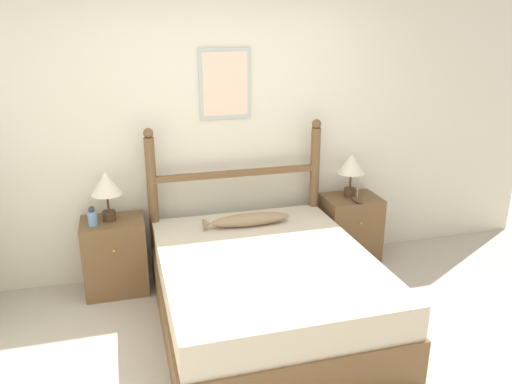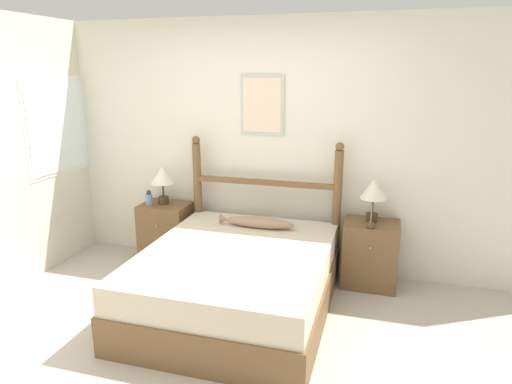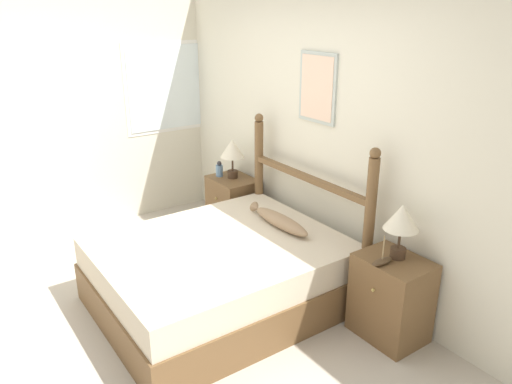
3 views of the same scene
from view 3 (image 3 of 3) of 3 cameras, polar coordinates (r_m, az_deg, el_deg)
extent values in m
plane|color=#B7AD9E|center=(4.13, -12.59, -14.71)|extent=(16.00, 16.00, 0.00)
cube|color=beige|center=(4.44, 7.11, 6.39)|extent=(6.40, 0.06, 2.55)
cube|color=#ADB7B2|center=(4.32, 7.06, 11.74)|extent=(0.45, 0.02, 0.59)
cube|color=beige|center=(4.31, 6.93, 11.73)|extent=(0.39, 0.01, 0.53)
cube|color=beige|center=(5.55, -22.38, 7.87)|extent=(0.06, 6.40, 2.55)
cube|color=white|center=(5.89, -10.28, 11.65)|extent=(0.01, 0.99, 1.02)
cube|color=white|center=(5.88, -10.25, 11.64)|extent=(0.01, 0.91, 0.94)
cube|color=brown|center=(4.22, -4.08, -10.73)|extent=(1.56, 1.91, 0.33)
cube|color=beige|center=(4.08, -4.18, -7.34)|extent=(1.52, 1.87, 0.24)
cylinder|color=brown|center=(5.02, 0.33, 0.78)|extent=(0.09, 0.09, 1.30)
sphere|color=brown|center=(4.83, 0.34, 8.47)|extent=(0.09, 0.09, 0.09)
cylinder|color=brown|center=(4.00, 12.66, -5.13)|extent=(0.09, 0.09, 1.30)
sphere|color=brown|center=(3.76, 13.48, 4.34)|extent=(0.09, 0.09, 0.09)
cube|color=brown|center=(4.38, 5.92, 1.61)|extent=(1.47, 0.06, 0.05)
cube|color=brown|center=(5.36, -2.63, -1.68)|extent=(0.51, 0.39, 0.64)
sphere|color=tan|center=(5.21, -4.60, -0.74)|extent=(0.02, 0.02, 0.02)
cube|color=brown|center=(3.90, 15.16, -11.61)|extent=(0.51, 0.39, 0.64)
sphere|color=tan|center=(3.69, 13.22, -10.87)|extent=(0.02, 0.02, 0.02)
cylinder|color=#422D1E|center=(5.26, -2.68, 2.05)|extent=(0.11, 0.11, 0.08)
cylinder|color=#422D1E|center=(5.22, -2.70, 3.23)|extent=(0.02, 0.02, 0.15)
cone|color=beige|center=(5.17, -2.73, 5.00)|extent=(0.25, 0.25, 0.19)
cylinder|color=#422D1E|center=(3.76, 15.90, -6.69)|extent=(0.11, 0.11, 0.08)
cylinder|color=#422D1E|center=(3.71, 16.07, -5.13)|extent=(0.02, 0.02, 0.15)
cone|color=beige|center=(3.64, 16.33, -2.76)|extent=(0.25, 0.25, 0.19)
cylinder|color=#668CB2|center=(5.31, -4.21, 2.44)|extent=(0.08, 0.08, 0.12)
sphere|color=#333338|center=(5.28, -4.23, 3.28)|extent=(0.05, 0.05, 0.05)
ellipsoid|color=#4C3823|center=(3.66, 14.22, -7.70)|extent=(0.07, 0.19, 0.04)
cylinder|color=#997F56|center=(3.61, 14.37, -6.18)|extent=(0.01, 0.01, 0.18)
ellipsoid|color=#997A5B|center=(4.28, 2.88, -3.37)|extent=(0.68, 0.15, 0.11)
cone|color=#997A5B|center=(4.55, 0.02, -1.81)|extent=(0.07, 0.10, 0.10)
camera|label=1|loc=(4.30, -54.63, 9.90)|focal=35.00mm
camera|label=2|loc=(2.53, -72.94, -1.04)|focal=32.00mm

